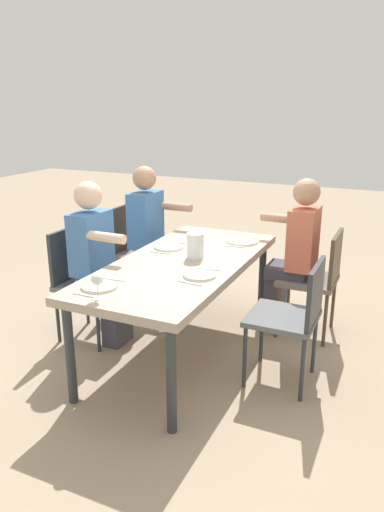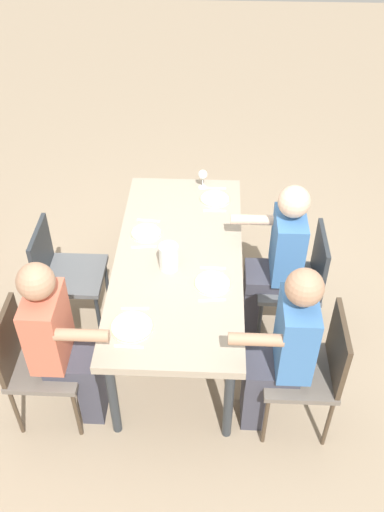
{
  "view_description": "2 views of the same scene",
  "coord_description": "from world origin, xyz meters",
  "px_view_note": "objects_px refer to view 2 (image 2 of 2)",
  "views": [
    {
      "loc": [
        3.0,
        1.45,
        1.84
      ],
      "look_at": [
        -0.07,
        0.05,
        0.76
      ],
      "focal_mm": 34.2,
      "sensor_mm": 36.0,
      "label": 1
    },
    {
      "loc": [
        -2.85,
        -0.22,
        3.24
      ],
      "look_at": [
        -0.03,
        -0.09,
        0.77
      ],
      "focal_mm": 39.34,
      "sensor_mm": 36.0,
      "label": 2
    }
  ],
  "objects_px": {
    "chair_west_north": "(34,358)",
    "plate_2": "(146,233)",
    "plate_3": "(215,199)",
    "chair_mid_south": "(299,277)",
    "diner_woman_green": "(276,258)",
    "diner_man_white": "(282,348)",
    "plate_0": "(132,326)",
    "plate_1": "(213,283)",
    "chair_west_south": "(313,366)",
    "water_pitcher": "(169,258)",
    "chair_mid_north": "(62,270)",
    "diner_guest_third": "(61,341)",
    "dining_table": "(179,264)",
    "wine_glass_3": "(203,175)"
  },
  "relations": [
    {
      "from": "plate_0",
      "to": "plate_2",
      "type": "relative_size",
      "value": 1.17
    },
    {
      "from": "diner_woman_green",
      "to": "water_pitcher",
      "type": "height_order",
      "value": "diner_woman_green"
    },
    {
      "from": "diner_man_white",
      "to": "plate_3",
      "type": "xyz_separation_m",
      "value": [
        1.41,
        0.41,
        0.05
      ]
    },
    {
      "from": "chair_mid_south",
      "to": "plate_1",
      "type": "bearing_deg",
      "value": 117.77
    },
    {
      "from": "chair_west_south",
      "to": "chair_mid_south",
      "type": "relative_size",
      "value": 1.03
    },
    {
      "from": "plate_0",
      "to": "plate_3",
      "type": "distance_m",
      "value": 1.41
    },
    {
      "from": "plate_1",
      "to": "diner_guest_third",
      "type": "bearing_deg",
      "value": 118.37
    },
    {
      "from": "chair_west_south",
      "to": "plate_3",
      "type": "distance_m",
      "value": 1.55
    },
    {
      "from": "chair_mid_south",
      "to": "plate_3",
      "type": "relative_size",
      "value": 3.83
    },
    {
      "from": "diner_man_white",
      "to": "plate_3",
      "type": "relative_size",
      "value": 5.59
    },
    {
      "from": "chair_mid_south",
      "to": "plate_2",
      "type": "height_order",
      "value": "chair_mid_south"
    },
    {
      "from": "chair_mid_north",
      "to": "diner_woman_green",
      "type": "height_order",
      "value": "diner_woman_green"
    },
    {
      "from": "diner_woman_green",
      "to": "water_pitcher",
      "type": "bearing_deg",
      "value": 104.16
    },
    {
      "from": "diner_man_white",
      "to": "plate_0",
      "type": "height_order",
      "value": "diner_man_white"
    },
    {
      "from": "wine_glass_3",
      "to": "water_pitcher",
      "type": "height_order",
      "value": "water_pitcher"
    },
    {
      "from": "diner_man_white",
      "to": "plate_2",
      "type": "distance_m",
      "value": 1.32
    },
    {
      "from": "chair_mid_north",
      "to": "plate_1",
      "type": "relative_size",
      "value": 3.66
    },
    {
      "from": "chair_mid_south",
      "to": "plate_1",
      "type": "xyz_separation_m",
      "value": [
        -0.32,
        0.62,
        0.23
      ]
    },
    {
      "from": "chair_west_north",
      "to": "plate_2",
      "type": "distance_m",
      "value": 1.16
    },
    {
      "from": "dining_table",
      "to": "diner_guest_third",
      "type": "xyz_separation_m",
      "value": [
        -0.73,
        0.65,
        0.02
      ]
    },
    {
      "from": "wine_glass_3",
      "to": "water_pitcher",
      "type": "distance_m",
      "value": 0.97
    },
    {
      "from": "diner_man_white",
      "to": "plate_3",
      "type": "distance_m",
      "value": 1.47
    },
    {
      "from": "chair_mid_north",
      "to": "plate_1",
      "type": "bearing_deg",
      "value": -106.69
    },
    {
      "from": "plate_1",
      "to": "plate_3",
      "type": "distance_m",
      "value": 0.93
    },
    {
      "from": "plate_0",
      "to": "chair_mid_north",
      "type": "bearing_deg",
      "value": 40.48
    },
    {
      "from": "chair_mid_south",
      "to": "wine_glass_3",
      "type": "height_order",
      "value": "wine_glass_3"
    },
    {
      "from": "chair_west_north",
      "to": "diner_guest_third",
      "type": "bearing_deg",
      "value": -90.87
    },
    {
      "from": "diner_guest_third",
      "to": "plate_2",
      "type": "bearing_deg",
      "value": -22.51
    },
    {
      "from": "chair_west_south",
      "to": "diner_guest_third",
      "type": "xyz_separation_m",
      "value": [
        -0.0,
        1.5,
        0.15
      ]
    },
    {
      "from": "chair_mid_north",
      "to": "plate_2",
      "type": "height_order",
      "value": "chair_mid_north"
    },
    {
      "from": "dining_table",
      "to": "plate_3",
      "type": "bearing_deg",
      "value": -19.25
    },
    {
      "from": "diner_woman_green",
      "to": "dining_table",
      "type": "bearing_deg",
      "value": 96.25
    },
    {
      "from": "chair_mid_north",
      "to": "plate_2",
      "type": "bearing_deg",
      "value": -74.21
    },
    {
      "from": "chair_mid_south",
      "to": "diner_woman_green",
      "type": "height_order",
      "value": "diner_woman_green"
    },
    {
      "from": "chair_west_south",
      "to": "diner_man_white",
      "type": "xyz_separation_m",
      "value": [
        -0.0,
        0.2,
        0.16
      ]
    },
    {
      "from": "chair_mid_north",
      "to": "diner_man_white",
      "type": "bearing_deg",
      "value": -118.14
    },
    {
      "from": "chair_west_south",
      "to": "plate_0",
      "type": "bearing_deg",
      "value": 85.68
    },
    {
      "from": "chair_west_north",
      "to": "diner_man_white",
      "type": "height_order",
      "value": "diner_man_white"
    },
    {
      "from": "water_pitcher",
      "to": "plate_2",
      "type": "bearing_deg",
      "value": 28.47
    },
    {
      "from": "diner_woman_green",
      "to": "plate_0",
      "type": "distance_m",
      "value": 1.16
    },
    {
      "from": "plate_0",
      "to": "wine_glass_3",
      "type": "relative_size",
      "value": 1.63
    },
    {
      "from": "chair_west_north",
      "to": "plate_3",
      "type": "height_order",
      "value": "chair_west_north"
    },
    {
      "from": "dining_table",
      "to": "diner_woman_green",
      "type": "relative_size",
      "value": 1.5
    },
    {
      "from": "plate_1",
      "to": "plate_3",
      "type": "height_order",
      "value": "same"
    },
    {
      "from": "plate_0",
      "to": "water_pitcher",
      "type": "height_order",
      "value": "water_pitcher"
    },
    {
      "from": "chair_mid_south",
      "to": "water_pitcher",
      "type": "bearing_deg",
      "value": 101.26
    },
    {
      "from": "dining_table",
      "to": "chair_mid_north",
      "type": "distance_m",
      "value": 0.86
    },
    {
      "from": "chair_mid_south",
      "to": "water_pitcher",
      "type": "height_order",
      "value": "water_pitcher"
    },
    {
      "from": "wine_glass_3",
      "to": "plate_0",
      "type": "bearing_deg",
      "value": 165.88
    },
    {
      "from": "chair_mid_north",
      "to": "wine_glass_3",
      "type": "distance_m",
      "value": 1.29
    }
  ]
}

